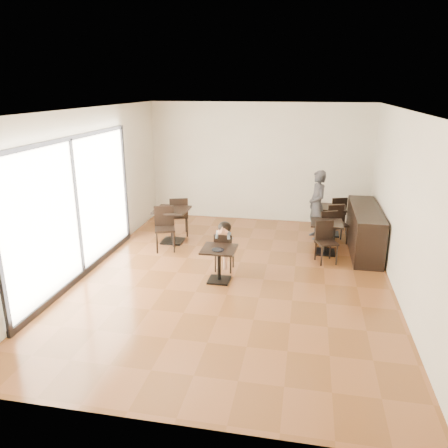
% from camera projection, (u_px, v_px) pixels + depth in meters
% --- Properties ---
extents(floor, '(6.00, 8.00, 0.01)m').
position_uv_depth(floor, '(234.00, 277.00, 8.61)').
color(floor, brown).
rests_on(floor, ground).
extents(ceiling, '(6.00, 8.00, 0.01)m').
position_uv_depth(ceiling, '(235.00, 110.00, 7.64)').
color(ceiling, white).
rests_on(ceiling, floor).
extents(wall_back, '(6.00, 0.01, 3.20)m').
position_uv_depth(wall_back, '(259.00, 163.00, 11.87)').
color(wall_back, white).
rests_on(wall_back, floor).
extents(wall_front, '(6.00, 0.01, 3.20)m').
position_uv_depth(wall_front, '(168.00, 295.00, 4.38)').
color(wall_front, white).
rests_on(wall_front, floor).
extents(wall_left, '(0.01, 8.00, 3.20)m').
position_uv_depth(wall_left, '(86.00, 191.00, 8.67)').
color(wall_left, white).
rests_on(wall_left, floor).
extents(wall_right, '(0.01, 8.00, 3.20)m').
position_uv_depth(wall_right, '(404.00, 207.00, 7.59)').
color(wall_right, white).
rests_on(wall_right, floor).
extents(storefront_window, '(0.04, 4.50, 2.60)m').
position_uv_depth(storefront_window, '(75.00, 208.00, 8.25)').
color(storefront_window, white).
rests_on(storefront_window, floor).
extents(child_table, '(0.64, 0.64, 0.68)m').
position_uv_depth(child_table, '(219.00, 265.00, 8.34)').
color(child_table, black).
rests_on(child_table, floor).
extents(child_chair, '(0.36, 0.36, 0.81)m').
position_uv_depth(child_chair, '(224.00, 251.00, 8.84)').
color(child_chair, black).
rests_on(child_chair, floor).
extents(child, '(0.36, 0.51, 1.02)m').
position_uv_depth(child, '(224.00, 246.00, 8.80)').
color(child, slate).
rests_on(child, child_chair).
extents(plate, '(0.23, 0.23, 0.01)m').
position_uv_depth(plate, '(218.00, 250.00, 8.14)').
color(plate, black).
rests_on(plate, child_table).
extents(pizza_slice, '(0.24, 0.18, 0.05)m').
position_uv_depth(pizza_slice, '(223.00, 232.00, 8.51)').
color(pizza_slice, tan).
rests_on(pizza_slice, child).
extents(adult_patron, '(0.59, 0.71, 1.68)m').
position_uv_depth(adult_patron, '(317.00, 205.00, 10.60)').
color(adult_patron, '#38373C').
rests_on(adult_patron, floor).
extents(cafe_table_mid, '(0.90, 0.90, 0.73)m').
position_uv_depth(cafe_table_mid, '(326.00, 238.00, 9.74)').
color(cafe_table_mid, black).
rests_on(cafe_table_mid, floor).
extents(cafe_table_left, '(1.00, 1.00, 0.83)m').
position_uv_depth(cafe_table_left, '(172.00, 226.00, 10.43)').
color(cafe_table_left, black).
rests_on(cafe_table_left, floor).
extents(cafe_table_back, '(0.89, 0.89, 0.74)m').
position_uv_depth(cafe_table_back, '(331.00, 221.00, 10.95)').
color(cafe_table_back, black).
rests_on(cafe_table_back, floor).
extents(chair_mid_a, '(0.51, 0.51, 0.88)m').
position_uv_depth(chair_mid_a, '(325.00, 227.00, 10.23)').
color(chair_mid_a, black).
rests_on(chair_mid_a, floor).
extents(chair_mid_b, '(0.51, 0.51, 0.88)m').
position_uv_depth(chair_mid_b, '(327.00, 243.00, 9.20)').
color(chair_mid_b, black).
rests_on(chair_mid_b, floor).
extents(chair_left_a, '(0.57, 0.57, 0.99)m').
position_uv_depth(chair_left_a, '(179.00, 216.00, 10.92)').
color(chair_left_a, black).
rests_on(chair_left_a, floor).
extents(chair_left_b, '(0.57, 0.57, 0.99)m').
position_uv_depth(chair_left_b, '(165.00, 229.00, 9.89)').
color(chair_left_b, black).
rests_on(chair_left_b, floor).
extents(chair_back_a, '(0.51, 0.51, 0.88)m').
position_uv_depth(chair_back_a, '(336.00, 213.00, 11.37)').
color(chair_back_a, black).
rests_on(chair_back_a, floor).
extents(chair_back_b, '(0.51, 0.51, 0.88)m').
position_uv_depth(chair_back_b, '(338.00, 225.00, 10.39)').
color(chair_back_b, black).
rests_on(chair_back_b, floor).
extents(service_counter, '(0.60, 2.40, 1.00)m').
position_uv_depth(service_counter, '(364.00, 230.00, 9.85)').
color(service_counter, black).
rests_on(service_counter, floor).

